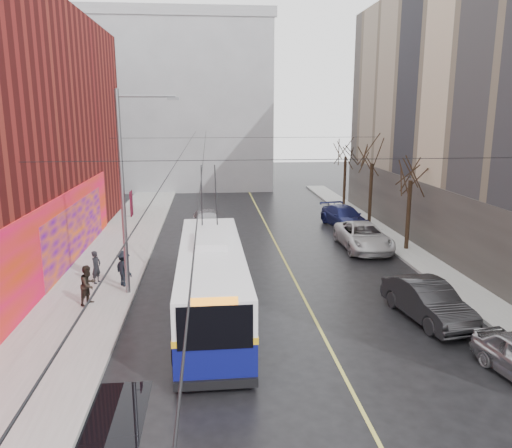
{
  "coord_description": "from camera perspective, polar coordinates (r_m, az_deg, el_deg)",
  "views": [
    {
      "loc": [
        -2.57,
        -11.62,
        8.05
      ],
      "look_at": [
        -0.4,
        11.42,
        2.85
      ],
      "focal_mm": 35.0,
      "sensor_mm": 36.0,
      "label": 1
    }
  ],
  "objects": [
    {
      "name": "trolleybus",
      "position": [
        19.97,
        -5.09,
        -6.45
      ],
      "size": [
        2.84,
        11.7,
        5.52
      ],
      "rotation": [
        0.0,
        0.0,
        0.01
      ],
      "color": "#0B0E54",
      "rests_on": "ground"
    },
    {
      "name": "sidewalk_left",
      "position": [
        25.52,
        -17.48,
        -6.17
      ],
      "size": [
        4.0,
        60.0,
        0.15
      ],
      "primitive_type": "cube",
      "color": "gray",
      "rests_on": "ground"
    },
    {
      "name": "parked_car_b",
      "position": [
        21.03,
        19.03,
        -8.31
      ],
      "size": [
        2.34,
        4.89,
        1.55
      ],
      "primitive_type": "imported",
      "rotation": [
        0.0,
        0.0,
        0.15
      ],
      "color": "#252527",
      "rests_on": "ground"
    },
    {
      "name": "building_far",
      "position": [
        56.73,
        -9.11,
        13.47
      ],
      "size": [
        20.5,
        12.1,
        18.0
      ],
      "color": "gray",
      "rests_on": "ground"
    },
    {
      "name": "lane_line",
      "position": [
        27.17,
        3.49,
        -4.6
      ],
      "size": [
        0.12,
        50.0,
        0.01
      ],
      "primitive_type": "cube",
      "color": "#BFB74C",
      "rests_on": "ground"
    },
    {
      "name": "parked_car_c",
      "position": [
        30.6,
        12.17,
        -1.39
      ],
      "size": [
        2.67,
        5.62,
        1.55
      ],
      "primitive_type": "imported",
      "rotation": [
        0.0,
        0.0,
        -0.02
      ],
      "color": "silver",
      "rests_on": "ground"
    },
    {
      "name": "sidewalk_right",
      "position": [
        27.49,
        19.86,
        -4.99
      ],
      "size": [
        2.0,
        60.0,
        0.15
      ],
      "primitive_type": "cube",
      "color": "gray",
      "rests_on": "ground"
    },
    {
      "name": "streetlight_pole",
      "position": [
        22.15,
        -14.63,
        3.93
      ],
      "size": [
        2.65,
        0.6,
        9.0
      ],
      "color": "slate",
      "rests_on": "ground"
    },
    {
      "name": "pedestrian_c",
      "position": [
        23.97,
        -14.88,
        -4.93
      ],
      "size": [
        1.18,
        1.22,
        1.67
      ],
      "primitive_type": "imported",
      "rotation": [
        0.0,
        0.0,
        2.31
      ],
      "color": "black",
      "rests_on": "sidewalk_left"
    },
    {
      "name": "tree_far",
      "position": [
        43.3,
        10.24,
        8.6
      ],
      "size": [
        3.2,
        3.2,
        6.57
      ],
      "color": "black",
      "rests_on": "ground"
    },
    {
      "name": "following_car",
      "position": [
        33.95,
        -5.66,
        0.27
      ],
      "size": [
        2.24,
        4.87,
        1.62
      ],
      "primitive_type": "imported",
      "rotation": [
        0.0,
        0.0,
        0.07
      ],
      "color": "#A3A3A7",
      "rests_on": "ground"
    },
    {
      "name": "ground",
      "position": [
        14.37,
        6.31,
        -21.49
      ],
      "size": [
        140.0,
        140.0,
        0.0
      ],
      "primitive_type": "plane",
      "color": "black",
      "rests_on": "ground"
    },
    {
      "name": "pedestrian_b",
      "position": [
        22.15,
        -18.62,
        -6.61
      ],
      "size": [
        0.95,
        1.03,
        1.69
      ],
      "primitive_type": "imported",
      "rotation": [
        0.0,
        0.0,
        1.09
      ],
      "color": "black",
      "rests_on": "sidewalk_left"
    },
    {
      "name": "pigeons_flying",
      "position": [
        21.32,
        -5.0,
        8.83
      ],
      "size": [
        4.97,
        0.47,
        1.09
      ],
      "color": "slate"
    },
    {
      "name": "pedestrian_a",
      "position": [
        24.73,
        -17.79,
        -4.71
      ],
      "size": [
        0.56,
        0.67,
        1.56
      ],
      "primitive_type": "imported",
      "rotation": [
        0.0,
        0.0,
        1.19
      ],
      "color": "black",
      "rests_on": "sidewalk_left"
    },
    {
      "name": "parked_car_d",
      "position": [
        36.19,
        10.06,
        0.81
      ],
      "size": [
        2.91,
        5.4,
        1.49
      ],
      "primitive_type": "imported",
      "rotation": [
        0.0,
        0.0,
        0.17
      ],
      "color": "#161B4F",
      "rests_on": "ground"
    },
    {
      "name": "tree_near",
      "position": [
        30.11,
        17.35,
        6.22
      ],
      "size": [
        3.2,
        3.2,
        6.4
      ],
      "color": "black",
      "rests_on": "ground"
    },
    {
      "name": "puddle",
      "position": [
        14.98,
        -17.94,
        -20.52
      ],
      "size": [
        2.65,
        3.7,
        0.01
      ],
      "primitive_type": "cube",
      "color": "black",
      "rests_on": "ground"
    },
    {
      "name": "tree_mid",
      "position": [
        36.61,
        13.18,
        7.94
      ],
      "size": [
        3.2,
        3.2,
        6.68
      ],
      "color": "black",
      "rests_on": "ground"
    },
    {
      "name": "catenary_wires",
      "position": [
        26.46,
        -5.37,
        8.69
      ],
      "size": [
        18.0,
        60.0,
        0.22
      ],
      "color": "black"
    }
  ]
}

